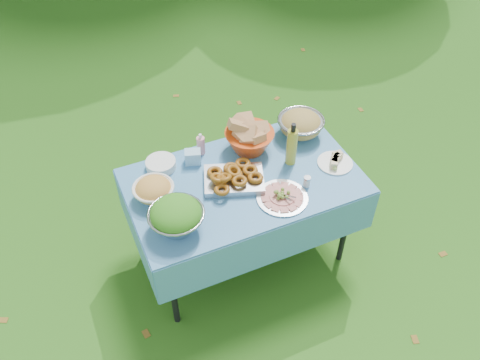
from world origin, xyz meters
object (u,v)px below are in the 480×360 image
at_px(bread_bowl, 249,136).
at_px(charcuterie_platter, 282,194).
at_px(pasta_bowl_steel, 301,124).
at_px(oil_bottle, 292,144).
at_px(plate_stack, 161,164).
at_px(salad_bowl, 176,216).
at_px(picnic_table, 244,219).

height_order(bread_bowl, charcuterie_platter, bread_bowl).
bearing_deg(pasta_bowl_steel, oil_bottle, -130.40).
relative_size(bread_bowl, oil_bottle, 1.05).
xyz_separation_m(plate_stack, bread_bowl, (0.60, -0.07, 0.08)).
bearing_deg(oil_bottle, salad_bowl, -164.54).
relative_size(picnic_table, salad_bowl, 4.57).
bearing_deg(salad_bowl, picnic_table, 22.04).
bearing_deg(bread_bowl, plate_stack, 173.58).
distance_m(picnic_table, salad_bowl, 0.73).
distance_m(salad_bowl, plate_stack, 0.54).
bearing_deg(bread_bowl, charcuterie_platter, -90.77).
bearing_deg(picnic_table, bread_bowl, 58.89).
height_order(picnic_table, oil_bottle, oil_bottle).
height_order(picnic_table, charcuterie_platter, charcuterie_platter).
relative_size(picnic_table, bread_bowl, 4.44).
xyz_separation_m(salad_bowl, plate_stack, (0.07, 0.53, -0.08)).
bearing_deg(charcuterie_platter, plate_stack, 136.32).
distance_m(salad_bowl, charcuterie_platter, 0.66).
height_order(plate_stack, oil_bottle, oil_bottle).
xyz_separation_m(picnic_table, salad_bowl, (-0.51, -0.21, 0.49)).
xyz_separation_m(picnic_table, pasta_bowl_steel, (0.54, 0.26, 0.47)).
bearing_deg(plate_stack, salad_bowl, -97.41).
bearing_deg(salad_bowl, charcuterie_platter, -2.87).
relative_size(charcuterie_platter, oil_bottle, 1.00).
relative_size(plate_stack, charcuterie_platter, 0.62).
bearing_deg(picnic_table, salad_bowl, -157.96).
relative_size(plate_stack, pasta_bowl_steel, 0.61).
relative_size(salad_bowl, charcuterie_platter, 1.02).
bearing_deg(pasta_bowl_steel, salad_bowl, -156.04).
relative_size(salad_bowl, bread_bowl, 0.97).
distance_m(plate_stack, pasta_bowl_steel, 0.99).
xyz_separation_m(plate_stack, pasta_bowl_steel, (0.98, -0.06, 0.06)).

